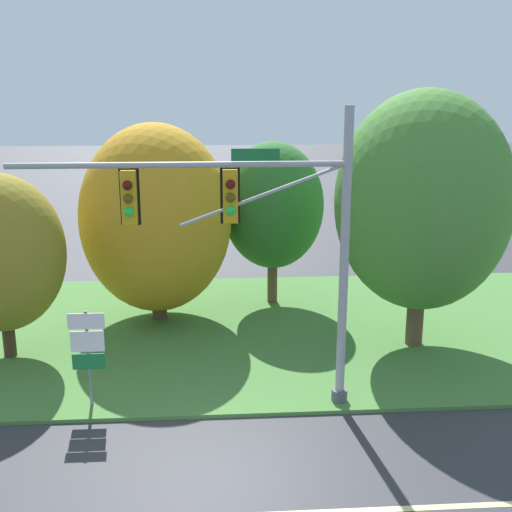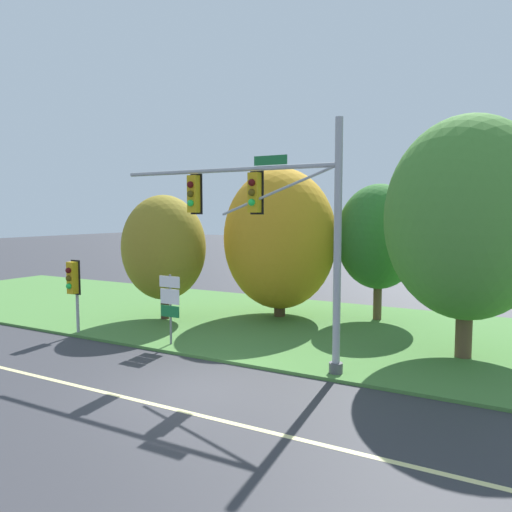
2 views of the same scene
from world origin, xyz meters
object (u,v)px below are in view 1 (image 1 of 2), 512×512
object	(u,v)px
tree_behind_signpost	(273,206)
traffic_signal_mast	(255,227)
route_sign_post	(88,347)
tree_mid_verge	(423,202)
tree_left_of_mast	(156,219)
tree_nearest_road	(0,253)

from	to	relation	value
tree_behind_signpost	traffic_signal_mast	bearing A→B (deg)	-98.38
traffic_signal_mast	route_sign_post	bearing A→B (deg)	177.43
tree_behind_signpost	tree_mid_verge	world-z (taller)	tree_mid_verge
tree_left_of_mast	tree_behind_signpost	world-z (taller)	tree_left_of_mast
route_sign_post	tree_nearest_road	xyz separation A→B (m)	(-2.94, 3.26, 1.56)
route_sign_post	tree_mid_verge	world-z (taller)	tree_mid_verge
traffic_signal_mast	route_sign_post	size ratio (longest dim) A/B	3.20
route_sign_post	tree_mid_verge	xyz separation A→B (m)	(9.23, 3.37, 2.89)
tree_behind_signpost	tree_nearest_road	bearing A→B (deg)	-151.67
tree_nearest_road	tree_left_of_mast	world-z (taller)	tree_left_of_mast
route_sign_post	tree_behind_signpost	bearing A→B (deg)	55.68
tree_left_of_mast	tree_nearest_road	bearing A→B (deg)	-144.71
traffic_signal_mast	tree_nearest_road	xyz separation A→B (m)	(-7.02, 3.45, -1.39)
tree_behind_signpost	route_sign_post	bearing A→B (deg)	-124.32
tree_left_of_mast	tree_behind_signpost	distance (m)	4.28
tree_mid_verge	traffic_signal_mast	bearing A→B (deg)	-145.38
tree_nearest_road	tree_behind_signpost	bearing A→B (deg)	28.33
route_sign_post	tree_nearest_road	bearing A→B (deg)	132.00
tree_mid_verge	route_sign_post	bearing A→B (deg)	-159.93
route_sign_post	tree_left_of_mast	distance (m)	6.61
route_sign_post	tree_behind_signpost	size ratio (longest dim) A/B	0.42
tree_left_of_mast	tree_mid_verge	bearing A→B (deg)	-19.46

